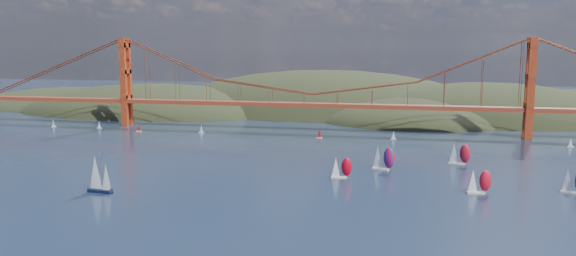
{
  "coord_description": "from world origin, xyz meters",
  "views": [
    {
      "loc": [
        55.8,
        -145.76,
        50.51
      ],
      "look_at": [
        4.73,
        90.0,
        14.93
      ],
      "focal_mm": 35.0,
      "sensor_mm": 36.0,
      "label": 1
    }
  ],
  "objects_px": {
    "racer_2": "(574,181)",
    "racer_rwb": "(383,158)",
    "racer_3": "(459,154)",
    "sloop_navy": "(99,175)",
    "racer_0": "(341,167)",
    "racer_1": "(479,181)"
  },
  "relations": [
    {
      "from": "racer_0",
      "to": "racer_3",
      "type": "distance_m",
      "value": 58.25
    },
    {
      "from": "sloop_navy",
      "to": "racer_0",
      "type": "distance_m",
      "value": 88.3
    },
    {
      "from": "racer_0",
      "to": "racer_rwb",
      "type": "bearing_deg",
      "value": 42.18
    },
    {
      "from": "racer_2",
      "to": "racer_rwb",
      "type": "bearing_deg",
      "value": 178.77
    },
    {
      "from": "racer_1",
      "to": "racer_0",
      "type": "bearing_deg",
      "value": 155.04
    },
    {
      "from": "sloop_navy",
      "to": "racer_0",
      "type": "height_order",
      "value": "sloop_navy"
    },
    {
      "from": "sloop_navy",
      "to": "racer_0",
      "type": "relative_size",
      "value": 1.55
    },
    {
      "from": "racer_2",
      "to": "racer_3",
      "type": "height_order",
      "value": "racer_3"
    },
    {
      "from": "racer_3",
      "to": "racer_rwb",
      "type": "relative_size",
      "value": 0.94
    },
    {
      "from": "racer_2",
      "to": "racer_rwb",
      "type": "relative_size",
      "value": 0.88
    },
    {
      "from": "racer_1",
      "to": "racer_2",
      "type": "bearing_deg",
      "value": 1.61
    },
    {
      "from": "racer_0",
      "to": "racer_rwb",
      "type": "xyz_separation_m",
      "value": [
        15.09,
        17.63,
        0.81
      ]
    },
    {
      "from": "racer_1",
      "to": "racer_rwb",
      "type": "bearing_deg",
      "value": 127.73
    },
    {
      "from": "racer_2",
      "to": "racer_0",
      "type": "bearing_deg",
      "value": -165.68
    },
    {
      "from": "racer_1",
      "to": "racer_2",
      "type": "distance_m",
      "value": 32.53
    },
    {
      "from": "sloop_navy",
      "to": "racer_3",
      "type": "distance_m",
      "value": 145.83
    },
    {
      "from": "racer_0",
      "to": "racer_rwb",
      "type": "distance_m",
      "value": 23.22
    },
    {
      "from": "sloop_navy",
      "to": "racer_0",
      "type": "bearing_deg",
      "value": 32.07
    },
    {
      "from": "racer_1",
      "to": "racer_3",
      "type": "distance_m",
      "value": 48.2
    },
    {
      "from": "racer_0",
      "to": "sloop_navy",
      "type": "bearing_deg",
      "value": -161.42
    },
    {
      "from": "racer_0",
      "to": "racer_3",
      "type": "bearing_deg",
      "value": 30.06
    },
    {
      "from": "racer_3",
      "to": "racer_rwb",
      "type": "bearing_deg",
      "value": -138.76
    }
  ]
}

